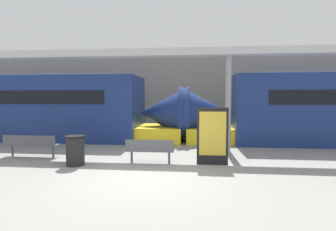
# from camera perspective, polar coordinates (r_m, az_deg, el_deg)

# --- Properties ---
(ground_plane) EXTENTS (60.00, 60.00, 0.00)m
(ground_plane) POSITION_cam_1_polar(r_m,az_deg,el_deg) (7.14, -5.60, -13.12)
(ground_plane) COLOR gray
(station_wall) EXTENTS (56.00, 0.20, 5.00)m
(station_wall) POSITION_cam_1_polar(r_m,az_deg,el_deg) (17.29, 1.26, 5.35)
(station_wall) COLOR gray
(station_wall) RESTS_ON ground_plane
(train_right) EXTENTS (19.08, 2.93, 3.20)m
(train_right) POSITION_cam_1_polar(r_m,az_deg,el_deg) (15.96, -32.39, 1.34)
(train_right) COLOR navy
(train_right) RESTS_ON ground_plane
(bench_near) EXTENTS (1.51, 0.47, 0.79)m
(bench_near) POSITION_cam_1_polar(r_m,az_deg,el_deg) (8.29, -3.95, -7.28)
(bench_near) COLOR #4C4F54
(bench_near) RESTS_ON ground_plane
(bench_far) EXTENTS (1.90, 0.45, 0.79)m
(bench_far) POSITION_cam_1_polar(r_m,az_deg,el_deg) (10.34, -27.66, -5.44)
(bench_far) COLOR #4C4F54
(bench_far) RESTS_ON ground_plane
(trash_bin) EXTENTS (0.58, 0.58, 0.92)m
(trash_bin) POSITION_cam_1_polar(r_m,az_deg,el_deg) (8.62, -19.55, -7.16)
(trash_bin) COLOR black
(trash_bin) RESTS_ON ground_plane
(poster_board) EXTENTS (0.96, 0.07, 1.78)m
(poster_board) POSITION_cam_1_polar(r_m,az_deg,el_deg) (8.22, 9.66, -4.42)
(poster_board) COLOR black
(poster_board) RESTS_ON ground_plane
(support_column_near) EXTENTS (0.23, 0.23, 3.67)m
(support_column_near) POSITION_cam_1_polar(r_m,az_deg,el_deg) (10.27, 12.95, 2.45)
(support_column_near) COLOR gray
(support_column_near) RESTS_ON ground_plane
(canopy_beam) EXTENTS (28.00, 0.60, 0.28)m
(canopy_beam) POSITION_cam_1_polar(r_m,az_deg,el_deg) (10.41, 13.12, 13.38)
(canopy_beam) COLOR #B7B7BC
(canopy_beam) RESTS_ON support_column_near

